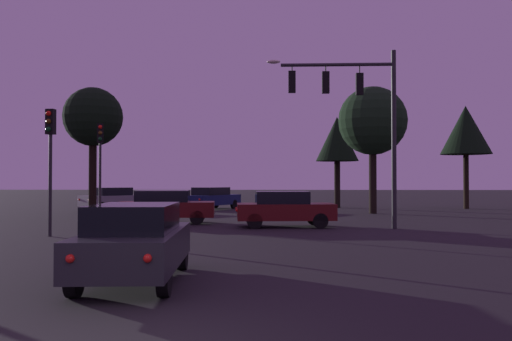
{
  "coord_description": "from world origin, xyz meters",
  "views": [
    {
      "loc": [
        1.75,
        -5.8,
        1.97
      ],
      "look_at": [
        0.87,
        19.38,
        2.46
      ],
      "focal_mm": 37.03,
      "sensor_mm": 36.0,
      "label": 1
    }
  ],
  "objects_px": {
    "car_nearside_lane": "(135,241)",
    "tree_left_far": "(337,140)",
    "tree_center_horizon": "(373,121)",
    "tree_lot_edge": "(466,131)",
    "traffic_light_corner_right": "(50,146)",
    "car_far_lane": "(212,198)",
    "traffic_signal_mast_arm": "(356,105)",
    "car_crossing_left": "(284,208)",
    "car_crossing_right": "(165,206)",
    "car_parked_lot": "(113,198)",
    "traffic_light_corner_left": "(100,153)",
    "tree_behind_sign": "(93,118)"
  },
  "relations": [
    {
      "from": "traffic_light_corner_right",
      "to": "tree_left_far",
      "type": "distance_m",
      "value": 23.84
    },
    {
      "from": "tree_left_far",
      "to": "car_crossing_right",
      "type": "bearing_deg",
      "value": -123.65
    },
    {
      "from": "car_far_lane",
      "to": "tree_lot_edge",
      "type": "bearing_deg",
      "value": 4.79
    },
    {
      "from": "traffic_signal_mast_arm",
      "to": "traffic_light_corner_left",
      "type": "distance_m",
      "value": 12.0
    },
    {
      "from": "car_nearside_lane",
      "to": "tree_lot_edge",
      "type": "relative_size",
      "value": 0.59
    },
    {
      "from": "car_crossing_right",
      "to": "tree_left_far",
      "type": "relative_size",
      "value": 0.7
    },
    {
      "from": "car_nearside_lane",
      "to": "tree_left_far",
      "type": "height_order",
      "value": "tree_left_far"
    },
    {
      "from": "traffic_signal_mast_arm",
      "to": "car_crossing_left",
      "type": "relative_size",
      "value": 1.71
    },
    {
      "from": "car_parked_lot",
      "to": "tree_behind_sign",
      "type": "distance_m",
      "value": 7.77
    },
    {
      "from": "traffic_light_corner_right",
      "to": "car_crossing_left",
      "type": "distance_m",
      "value": 9.64
    },
    {
      "from": "car_crossing_right",
      "to": "tree_lot_edge",
      "type": "bearing_deg",
      "value": 35.94
    },
    {
      "from": "car_crossing_left",
      "to": "car_crossing_right",
      "type": "height_order",
      "value": "same"
    },
    {
      "from": "tree_left_far",
      "to": "car_crossing_left",
      "type": "bearing_deg",
      "value": -104.47
    },
    {
      "from": "car_far_lane",
      "to": "car_parked_lot",
      "type": "bearing_deg",
      "value": -167.9
    },
    {
      "from": "tree_behind_sign",
      "to": "car_parked_lot",
      "type": "bearing_deg",
      "value": 97.09
    },
    {
      "from": "car_nearside_lane",
      "to": "car_crossing_left",
      "type": "height_order",
      "value": "same"
    },
    {
      "from": "car_nearside_lane",
      "to": "car_far_lane",
      "type": "height_order",
      "value": "same"
    },
    {
      "from": "traffic_signal_mast_arm",
      "to": "tree_center_horizon",
      "type": "distance_m",
      "value": 10.42
    },
    {
      "from": "car_nearside_lane",
      "to": "car_crossing_right",
      "type": "distance_m",
      "value": 14.16
    },
    {
      "from": "traffic_light_corner_right",
      "to": "car_far_lane",
      "type": "bearing_deg",
      "value": 78.31
    },
    {
      "from": "tree_lot_edge",
      "to": "tree_left_far",
      "type": "bearing_deg",
      "value": 173.52
    },
    {
      "from": "traffic_signal_mast_arm",
      "to": "tree_lot_edge",
      "type": "height_order",
      "value": "traffic_signal_mast_arm"
    },
    {
      "from": "traffic_signal_mast_arm",
      "to": "tree_center_horizon",
      "type": "height_order",
      "value": "tree_center_horizon"
    },
    {
      "from": "traffic_signal_mast_arm",
      "to": "tree_left_far",
      "type": "bearing_deg",
      "value": 85.83
    },
    {
      "from": "tree_left_far",
      "to": "tree_lot_edge",
      "type": "bearing_deg",
      "value": -6.48
    },
    {
      "from": "car_crossing_left",
      "to": "tree_center_horizon",
      "type": "xyz_separation_m",
      "value": [
        5.5,
        9.47,
        4.76
      ]
    },
    {
      "from": "car_nearside_lane",
      "to": "car_crossing_left",
      "type": "xyz_separation_m",
      "value": [
        3.14,
        12.31,
        0.0
      ]
    },
    {
      "from": "traffic_light_corner_right",
      "to": "tree_left_far",
      "type": "bearing_deg",
      "value": 58.19
    },
    {
      "from": "car_parked_lot",
      "to": "tree_behind_sign",
      "type": "height_order",
      "value": "tree_behind_sign"
    },
    {
      "from": "tree_lot_edge",
      "to": "car_nearside_lane",
      "type": "bearing_deg",
      "value": -120.61
    },
    {
      "from": "traffic_light_corner_left",
      "to": "car_nearside_lane",
      "type": "xyz_separation_m",
      "value": [
        5.49,
        -14.31,
        -2.5
      ]
    },
    {
      "from": "traffic_light_corner_left",
      "to": "tree_lot_edge",
      "type": "distance_m",
      "value": 25.44
    },
    {
      "from": "car_nearside_lane",
      "to": "car_parked_lot",
      "type": "relative_size",
      "value": 0.99
    },
    {
      "from": "traffic_light_corner_right",
      "to": "car_crossing_right",
      "type": "xyz_separation_m",
      "value": [
        2.92,
        5.76,
        -2.4
      ]
    },
    {
      "from": "traffic_light_corner_right",
      "to": "tree_behind_sign",
      "type": "height_order",
      "value": "tree_behind_sign"
    },
    {
      "from": "car_crossing_left",
      "to": "car_far_lane",
      "type": "height_order",
      "value": "same"
    },
    {
      "from": "tree_left_far",
      "to": "traffic_signal_mast_arm",
      "type": "bearing_deg",
      "value": -94.17
    },
    {
      "from": "car_crossing_right",
      "to": "traffic_light_corner_right",
      "type": "bearing_deg",
      "value": -116.88
    },
    {
      "from": "car_parked_lot",
      "to": "tree_lot_edge",
      "type": "distance_m",
      "value": 24.84
    },
    {
      "from": "traffic_signal_mast_arm",
      "to": "car_far_lane",
      "type": "relative_size",
      "value": 1.52
    },
    {
      "from": "tree_center_horizon",
      "to": "tree_lot_edge",
      "type": "bearing_deg",
      "value": 36.58
    },
    {
      "from": "car_crossing_right",
      "to": "car_crossing_left",
      "type": "bearing_deg",
      "value": -16.85
    },
    {
      "from": "traffic_light_corner_left",
      "to": "tree_center_horizon",
      "type": "xyz_separation_m",
      "value": [
        14.13,
        7.47,
        2.26
      ]
    },
    {
      "from": "car_crossing_right",
      "to": "tree_behind_sign",
      "type": "relative_size",
      "value": 0.65
    },
    {
      "from": "car_crossing_left",
      "to": "tree_lot_edge",
      "type": "height_order",
      "value": "tree_lot_edge"
    },
    {
      "from": "car_far_lane",
      "to": "car_crossing_right",
      "type": "bearing_deg",
      "value": -93.56
    },
    {
      "from": "traffic_light_corner_right",
      "to": "car_far_lane",
      "type": "distance_m",
      "value": 18.23
    },
    {
      "from": "traffic_signal_mast_arm",
      "to": "tree_behind_sign",
      "type": "xyz_separation_m",
      "value": [
        -13.31,
        6.63,
        0.28
      ]
    },
    {
      "from": "traffic_light_corner_right",
      "to": "tree_left_far",
      "type": "height_order",
      "value": "tree_left_far"
    },
    {
      "from": "car_nearside_lane",
      "to": "tree_lot_edge",
      "type": "height_order",
      "value": "tree_lot_edge"
    }
  ]
}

